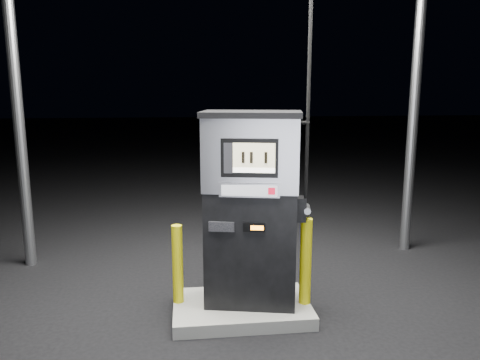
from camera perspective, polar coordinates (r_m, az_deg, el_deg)
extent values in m
plane|color=black|center=(5.78, 0.19, -16.06)|extent=(80.00, 80.00, 0.00)
cube|color=slate|center=(5.74, 0.19, -15.39)|extent=(1.60, 1.00, 0.15)
cylinder|color=gray|center=(7.50, -25.43, 7.06)|extent=(0.16, 0.16, 4.50)
cylinder|color=gray|center=(7.99, 20.41, 7.61)|extent=(0.16, 0.16, 4.50)
cube|color=black|center=(5.51, 1.35, -8.06)|extent=(1.14, 0.80, 1.36)
cube|color=#A6A6AD|center=(5.25, 1.40, 3.23)|extent=(1.16, 0.83, 0.82)
cube|color=black|center=(5.21, 1.42, 8.04)|extent=(1.21, 0.88, 0.07)
cube|color=black|center=(4.94, 1.16, 2.68)|extent=(0.60, 0.16, 0.41)
cube|color=tan|center=(4.92, 1.71, 3.01)|extent=(0.44, 0.10, 0.26)
cube|color=white|center=(4.94, 1.70, 1.20)|extent=(0.44, 0.10, 0.05)
cube|color=#A6A6AD|center=(5.01, 1.14, -1.27)|extent=(0.65, 0.17, 0.15)
cube|color=#A5A7AD|center=(4.99, 1.13, -1.32)|extent=(0.59, 0.13, 0.11)
cube|color=#AF0B20|center=(4.98, 3.88, -1.37)|extent=(0.08, 0.02, 0.08)
cube|color=black|center=(5.11, 1.74, -5.81)|extent=(0.24, 0.07, 0.10)
cube|color=orange|center=(5.10, 2.10, -5.86)|extent=(0.14, 0.03, 0.05)
cube|color=black|center=(5.14, -2.28, -5.71)|extent=(0.28, 0.09, 0.11)
cube|color=black|center=(5.37, 7.48, -3.50)|extent=(0.15, 0.21, 0.27)
cylinder|color=gray|center=(5.37, 8.17, -3.51)|extent=(0.12, 0.25, 0.08)
cylinder|color=black|center=(5.17, 8.52, 16.23)|extent=(0.05, 0.05, 3.37)
cylinder|color=yellow|center=(5.60, -7.61, -10.12)|extent=(0.13, 0.13, 0.94)
cylinder|color=yellow|center=(5.57, 8.00, -9.79)|extent=(0.17, 0.17, 1.03)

